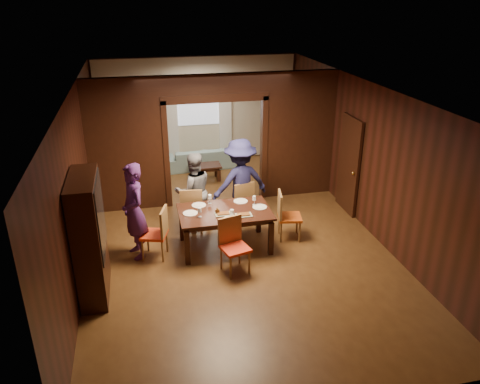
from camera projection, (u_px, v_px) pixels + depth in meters
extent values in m
plane|color=#523117|center=(231.00, 232.00, 9.46)|extent=(9.00, 9.00, 0.00)
cube|color=silver|center=(230.00, 88.00, 8.30)|extent=(5.50, 9.00, 0.02)
cube|color=black|center=(198.00, 110.00, 12.90)|extent=(5.50, 0.02, 2.90)
cube|color=black|center=(79.00, 177.00, 8.33)|extent=(0.02, 9.00, 2.90)
cube|color=black|center=(364.00, 155.00, 9.43)|extent=(0.02, 9.00, 2.90)
cube|color=black|center=(128.00, 157.00, 10.02)|extent=(1.65, 0.15, 2.40)
cube|color=black|center=(298.00, 145.00, 10.79)|extent=(1.65, 0.15, 2.40)
cube|color=black|center=(215.00, 86.00, 9.83)|extent=(5.50, 0.15, 0.50)
cube|color=beige|center=(198.00, 110.00, 12.87)|extent=(5.40, 0.04, 2.85)
imported|color=#4B2161|center=(134.00, 211.00, 8.30)|extent=(0.61, 0.75, 1.78)
imported|color=slate|center=(194.00, 191.00, 9.37)|extent=(0.86, 0.71, 1.60)
imported|color=#1B1B44|center=(240.00, 183.00, 9.47)|extent=(1.30, 0.92, 1.83)
imported|color=#82A6AA|center=(200.00, 158.00, 12.78)|extent=(1.91, 0.84, 0.55)
imported|color=black|center=(230.00, 207.00, 8.70)|extent=(0.29, 0.29, 0.07)
cube|color=black|center=(225.00, 229.00, 8.78)|extent=(1.70, 1.05, 0.76)
cube|color=black|center=(205.00, 172.00, 11.98)|extent=(0.80, 0.50, 0.40)
cube|color=black|center=(89.00, 238.00, 7.21)|extent=(0.40, 1.20, 2.00)
cube|color=black|center=(349.00, 165.00, 10.02)|extent=(0.06, 0.90, 2.10)
cube|color=silver|center=(198.00, 101.00, 12.75)|extent=(1.20, 0.03, 1.30)
cube|color=white|center=(171.00, 119.00, 12.74)|extent=(0.35, 0.06, 2.40)
cube|color=white|center=(225.00, 116.00, 13.04)|extent=(0.35, 0.06, 2.40)
cylinder|color=silver|center=(190.00, 213.00, 8.52)|extent=(0.27, 0.27, 0.01)
cylinder|color=silver|center=(199.00, 205.00, 8.84)|extent=(0.27, 0.27, 0.01)
cylinder|color=silver|center=(241.00, 201.00, 9.01)|extent=(0.27, 0.27, 0.01)
cylinder|color=silver|center=(260.00, 207.00, 8.76)|extent=(0.27, 0.27, 0.01)
cylinder|color=silver|center=(230.00, 219.00, 8.31)|extent=(0.27, 0.27, 0.01)
cube|color=gray|center=(223.00, 214.00, 8.48)|extent=(0.30, 0.20, 0.04)
cube|color=gray|center=(244.00, 215.00, 8.44)|extent=(0.30, 0.20, 0.04)
cylinder|color=white|center=(232.00, 213.00, 8.38)|extent=(0.07, 0.07, 0.14)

